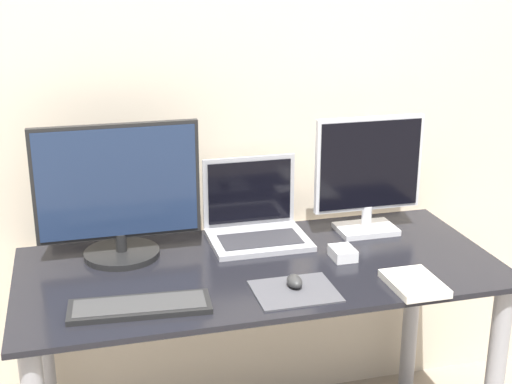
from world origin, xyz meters
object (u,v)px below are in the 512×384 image
Objects in this scene: book at (414,283)px; monitor_left at (118,195)px; monitor_right at (369,174)px; keyboard at (140,306)px; power_brick at (343,253)px; mouse at (295,281)px; laptop at (255,219)px.

monitor_left is at bearing 151.05° from book.
monitor_right is 0.50m from book.
monitor_left is 0.87m from monitor_right.
power_brick is (0.68, 0.19, 0.01)m from keyboard.
power_brick is (0.22, 0.17, -0.00)m from mouse.
book reaches higher than keyboard.
monitor_left is 5.71× the size of power_brick.
monitor_left is 1.26× the size of monitor_right.
laptop is 1.68× the size of book.
mouse is (0.46, 0.02, 0.01)m from keyboard.
monitor_left reaches higher than book.
mouse is at bearing 166.58° from book.
mouse is (0.01, -0.43, -0.04)m from laptop.
book is at bearing -62.95° from power_brick.
book is at bearing -94.94° from monitor_right.
power_brick reaches higher than keyboard.
monitor_right is 1.25× the size of laptop.
laptop is 0.82× the size of keyboard.
monitor_right is 0.43m from laptop.
mouse is at bearing -136.10° from monitor_right.
keyboard is at bearing -177.94° from mouse.
monitor_right is (0.87, 0.00, 0.00)m from monitor_left.
monitor_left is 0.44m from keyboard.
monitor_right reaches higher than book.
monitor_left reaches higher than mouse.
laptop is at bearing 125.19° from book.
laptop is at bearing 6.34° from monitor_left.
power_brick is (0.70, -0.20, -0.19)m from monitor_left.
monitor_right is at bearing 0.01° from monitor_left.
monitor_left is 0.75m from power_brick.
keyboard is at bearing -164.69° from power_brick.
monitor_right reaches higher than power_brick.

